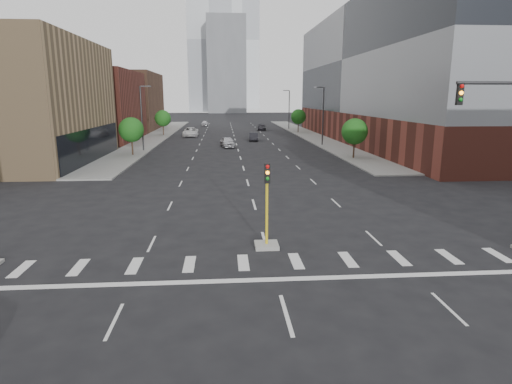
{
  "coord_description": "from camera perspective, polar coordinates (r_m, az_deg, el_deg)",
  "views": [
    {
      "loc": [
        -2.14,
        -11.78,
        7.58
      ],
      "look_at": [
        -0.4,
        10.9,
        2.5
      ],
      "focal_mm": 30.0,
      "sensor_mm": 36.0,
      "label": 1
    }
  ],
  "objects": [
    {
      "name": "ground",
      "position": [
        14.17,
        5.3,
        -19.81
      ],
      "size": [
        400.0,
        400.0,
        0.0
      ],
      "primitive_type": "plane",
      "color": "black",
      "rests_on": "ground"
    },
    {
      "name": "sidewalk_left_far",
      "position": [
        87.06,
        -12.96,
        7.33
      ],
      "size": [
        5.0,
        92.0,
        0.15
      ],
      "primitive_type": "cube",
      "color": "gray",
      "rests_on": "ground"
    },
    {
      "name": "car_near_left",
      "position": [
        65.9,
        -3.83,
        6.65
      ],
      "size": [
        2.5,
        4.84,
        1.58
      ],
      "primitive_type": "imported",
      "rotation": [
        0.0,
        0.0,
        0.14
      ],
      "color": "silver",
      "rests_on": "ground"
    },
    {
      "name": "tree_right_near",
      "position": [
        54.4,
        13.02,
        7.86
      ],
      "size": [
        3.2,
        3.2,
        4.85
      ],
      "color": "#382619",
      "rests_on": "ground"
    },
    {
      "name": "tower_left",
      "position": [
        233.47,
        -6.13,
        19.27
      ],
      "size": [
        22.0,
        22.0,
        70.0
      ],
      "primitive_type": "cube",
      "color": "#B2B7BC",
      "rests_on": "ground"
    },
    {
      "name": "streetlight_left",
      "position": [
        62.85,
        -14.93,
        9.84
      ],
      "size": [
        1.6,
        0.22,
        9.07
      ],
      "color": "#2D2D30",
      "rests_on": "ground"
    },
    {
      "name": "car_mid_right",
      "position": [
        75.81,
        -0.35,
        7.4
      ],
      "size": [
        1.73,
        4.43,
        1.44
      ],
      "primitive_type": "imported",
      "rotation": [
        0.0,
        0.0,
        -0.05
      ],
      "color": "black",
      "rests_on": "ground"
    },
    {
      "name": "car_distant",
      "position": [
        115.74,
        -6.83,
        9.09
      ],
      "size": [
        1.86,
        4.06,
        1.35
      ],
      "primitive_type": "imported",
      "rotation": [
        0.0,
        0.0,
        -0.07
      ],
      "color": "silver",
      "rests_on": "ground"
    },
    {
      "name": "sidewalk_right_far",
      "position": [
        87.79,
        6.96,
        7.6
      ],
      "size": [
        5.0,
        92.0,
        0.15
      ],
      "primitive_type": "cube",
      "color": "gray",
      "rests_on": "ground"
    },
    {
      "name": "streetlight_right_b",
      "position": [
        102.99,
        4.39,
        11.13
      ],
      "size": [
        1.6,
        0.22,
        9.07
      ],
      "color": "#2D2D30",
      "rests_on": "ground"
    },
    {
      "name": "car_deep_right",
      "position": [
        99.41,
        0.77,
        8.62
      ],
      "size": [
        2.38,
        4.89,
        1.37
      ],
      "primitive_type": "imported",
      "rotation": [
        0.0,
        0.0,
        -0.1
      ],
      "color": "black",
      "rests_on": "ground"
    },
    {
      "name": "tower_right",
      "position": [
        273.97,
        -1.92,
        19.38
      ],
      "size": [
        20.0,
        20.0,
        80.0
      ],
      "primitive_type": "cube",
      "color": "#B2B7BC",
      "rests_on": "ground"
    },
    {
      "name": "tower_mid",
      "position": [
        212.28,
        -3.95,
        16.46
      ],
      "size": [
        18.0,
        18.0,
        44.0
      ],
      "primitive_type": "cube",
      "color": "slate",
      "rests_on": "ground"
    },
    {
      "name": "streetlight_right_a",
      "position": [
        68.61,
        8.87,
        10.3
      ],
      "size": [
        1.6,
        0.22,
        9.07
      ],
      "color": "#2D2D30",
      "rests_on": "ground"
    },
    {
      "name": "building_left_far_b",
      "position": [
        106.84,
        -18.49,
        11.38
      ],
      "size": [
        20.0,
        24.0,
        13.0
      ],
      "primitive_type": "cube",
      "color": "brown",
      "rests_on": "ground"
    },
    {
      "name": "tree_left_near",
      "position": [
        58.15,
        -16.3,
        7.97
      ],
      "size": [
        3.2,
        3.2,
        4.85
      ],
      "color": "#382619",
      "rests_on": "ground"
    },
    {
      "name": "tree_left_far",
      "position": [
        87.68,
        -12.32,
        9.57
      ],
      "size": [
        3.2,
        3.2,
        4.85
      ],
      "color": "#382619",
      "rests_on": "ground"
    },
    {
      "name": "building_left_far_a",
      "position": [
        81.82,
        -22.84,
        10.52
      ],
      "size": [
        20.0,
        22.0,
        12.0
      ],
      "primitive_type": "cube",
      "color": "brown",
      "rests_on": "ground"
    },
    {
      "name": "tree_right_far",
      "position": [
        93.28,
        5.67,
        9.96
      ],
      "size": [
        3.2,
        3.2,
        4.85
      ],
      "color": "#382619",
      "rests_on": "ground"
    },
    {
      "name": "building_right_main",
      "position": [
        78.52,
        20.04,
        14.36
      ],
      "size": [
        24.0,
        70.0,
        22.0
      ],
      "color": "brown",
      "rests_on": "ground"
    },
    {
      "name": "car_far_left",
      "position": [
        85.08,
        -8.71,
        7.92
      ],
      "size": [
        2.93,
        6.2,
        1.71
      ],
      "primitive_type": "imported",
      "rotation": [
        0.0,
        0.0,
        0.02
      ],
      "color": "silver",
      "rests_on": "ground"
    },
    {
      "name": "median_traffic_signal",
      "position": [
        21.88,
        1.44,
        -4.99
      ],
      "size": [
        1.2,
        1.2,
        4.4
      ],
      "color": "#999993",
      "rests_on": "ground"
    }
  ]
}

